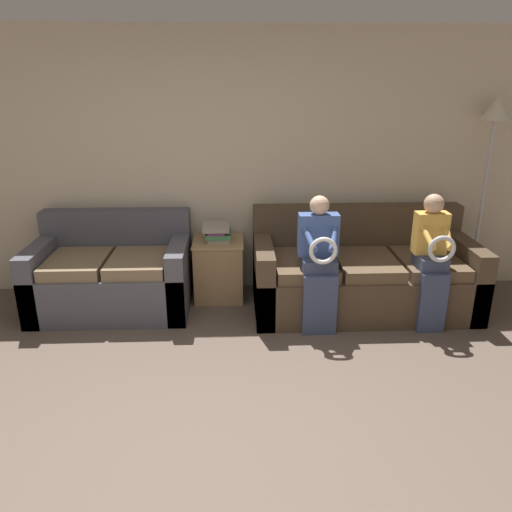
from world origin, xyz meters
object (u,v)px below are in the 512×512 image
object	(u,v)px
child_right_seated	(432,256)
side_shelf	(219,268)
book_stack	(218,232)
floor_lamp	(493,132)
child_left_seated	(319,260)
couch_main	(361,274)
couch_side	(113,275)

from	to	relation	value
child_right_seated	side_shelf	bearing A→B (deg)	159.64
book_stack	floor_lamp	bearing A→B (deg)	1.90
book_stack	side_shelf	bearing A→B (deg)	-70.49
child_left_seated	side_shelf	distance (m)	1.16
child_left_seated	child_right_seated	bearing A→B (deg)	0.05
side_shelf	book_stack	world-z (taller)	book_stack
couch_main	child_right_seated	world-z (taller)	child_right_seated
couch_side	side_shelf	size ratio (longest dim) A/B	2.42
child_left_seated	book_stack	xyz separation A→B (m)	(-0.88, 0.69, 0.04)
couch_main	child_right_seated	size ratio (longest dim) A/B	1.74
book_stack	floor_lamp	xyz separation A→B (m)	(2.61, 0.09, 0.93)
couch_side	child_right_seated	bearing A→B (deg)	-9.76
side_shelf	book_stack	distance (m)	0.37
side_shelf	floor_lamp	xyz separation A→B (m)	(2.61, 0.09, 1.30)
couch_main	book_stack	xyz separation A→B (m)	(-1.36, 0.28, 0.35)
couch_side	child_left_seated	world-z (taller)	child_left_seated
couch_main	book_stack	bearing A→B (deg)	168.34
couch_main	book_stack	size ratio (longest dim) A/B	6.41
couch_main	book_stack	world-z (taller)	couch_main
child_right_seated	side_shelf	world-z (taller)	child_right_seated
side_shelf	couch_side	bearing A→B (deg)	-168.73
couch_side	side_shelf	world-z (taller)	couch_side
side_shelf	floor_lamp	world-z (taller)	floor_lamp
couch_main	floor_lamp	xyz separation A→B (m)	(1.25, 0.37, 1.28)
book_stack	child_left_seated	bearing A→B (deg)	-38.16
couch_side	book_stack	size ratio (longest dim) A/B	4.50
side_shelf	book_stack	xyz separation A→B (m)	(-0.00, 0.00, 0.37)
child_right_seated	book_stack	size ratio (longest dim) A/B	3.68
child_right_seated	side_shelf	distance (m)	2.00
couch_side	book_stack	world-z (taller)	couch_side
child_left_seated	book_stack	bearing A→B (deg)	141.84
child_left_seated	floor_lamp	size ratio (longest dim) A/B	0.61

